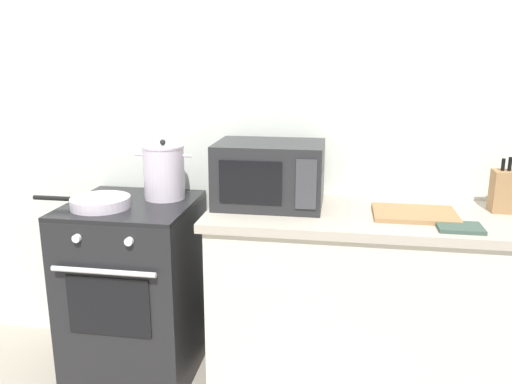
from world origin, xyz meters
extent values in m
cube|color=silver|center=(0.30, 0.97, 1.25)|extent=(4.40, 0.10, 2.50)
cube|color=beige|center=(0.90, 0.62, 0.44)|extent=(1.64, 0.56, 0.88)
cube|color=#ADA393|center=(0.90, 0.62, 0.90)|extent=(1.70, 0.60, 0.04)
cube|color=black|center=(-0.35, 0.60, 0.45)|extent=(0.60, 0.60, 0.90)
cube|color=black|center=(-0.35, 0.60, 0.91)|extent=(0.60, 0.60, 0.02)
cube|color=black|center=(-0.35, 0.30, 0.52)|extent=(0.39, 0.01, 0.28)
cylinder|color=silver|center=(-0.35, 0.27, 0.70)|extent=(0.48, 0.02, 0.02)
cylinder|color=silver|center=(-0.47, 0.29, 0.84)|extent=(0.04, 0.02, 0.04)
cylinder|color=silver|center=(-0.23, 0.29, 0.84)|extent=(0.04, 0.02, 0.04)
cylinder|color=silver|center=(-0.21, 0.71, 1.05)|extent=(0.20, 0.20, 0.26)
cylinder|color=silver|center=(-0.21, 0.71, 1.18)|extent=(0.21, 0.21, 0.01)
sphere|color=black|center=(-0.21, 0.71, 1.20)|extent=(0.03, 0.03, 0.03)
cylinder|color=silver|center=(-0.33, 0.71, 1.14)|extent=(0.05, 0.01, 0.01)
cylinder|color=silver|center=(-0.09, 0.71, 1.14)|extent=(0.05, 0.01, 0.01)
cylinder|color=silver|center=(-0.45, 0.50, 0.95)|extent=(0.28, 0.28, 0.05)
cylinder|color=black|center=(-0.69, 0.50, 0.96)|extent=(0.20, 0.02, 0.02)
cube|color=#232326|center=(0.32, 0.68, 1.07)|extent=(0.50, 0.36, 0.30)
cube|color=black|center=(0.26, 0.50, 1.07)|extent=(0.28, 0.01, 0.19)
cube|color=#38383D|center=(0.51, 0.50, 1.07)|extent=(0.09, 0.01, 0.22)
cube|color=#997047|center=(0.98, 0.60, 0.93)|extent=(0.36, 0.26, 0.02)
cube|color=#997047|center=(1.40, 0.74, 1.02)|extent=(0.13, 0.10, 0.19)
cylinder|color=black|center=(1.37, 0.74, 1.14)|extent=(0.02, 0.02, 0.06)
cylinder|color=black|center=(1.40, 0.74, 1.14)|extent=(0.02, 0.02, 0.06)
cube|color=#384C42|center=(1.14, 0.44, 0.93)|extent=(0.18, 0.14, 0.02)
camera|label=1|loc=(0.65, -1.68, 1.60)|focal=36.29mm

